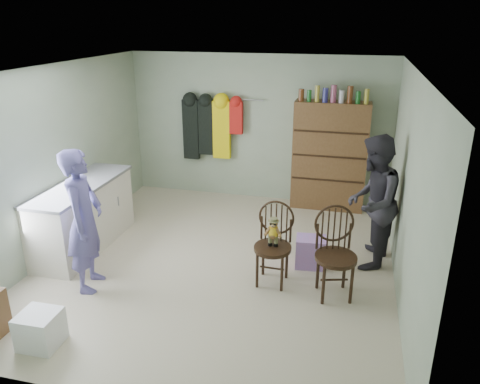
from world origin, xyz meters
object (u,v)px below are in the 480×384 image
(chair_front, at_px, (274,239))
(chair_far, at_px, (335,249))
(counter, at_px, (83,216))
(dresser, at_px, (330,155))

(chair_front, distance_m, chair_far, 0.74)
(counter, height_order, chair_front, chair_front)
(counter, bearing_deg, chair_far, -6.09)
(counter, bearing_deg, dresser, 35.68)
(chair_far, bearing_deg, chair_front, 156.05)
(counter, xyz_separation_m, chair_front, (2.73, -0.27, 0.10))
(chair_front, bearing_deg, chair_far, -5.86)
(counter, height_order, dresser, dresser)
(chair_front, xyz_separation_m, chair_far, (0.73, -0.10, 0.00))
(counter, xyz_separation_m, dresser, (3.20, 2.30, 0.44))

